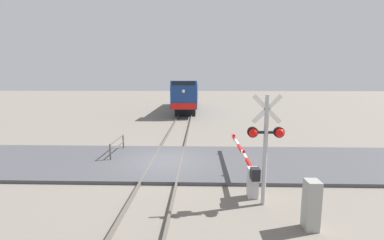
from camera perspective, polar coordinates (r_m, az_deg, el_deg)
The scene contains 9 objects.
ground_plane at distance 13.33m, azimuth -5.45°, elevation -9.28°, with size 160.00×160.00×0.00m, color slate.
rail_track_left at distance 13.41m, azimuth -8.54°, elevation -8.89°, with size 0.08×80.00×0.15m, color #59544C.
rail_track_right at distance 13.24m, azimuth -2.34°, elevation -9.03°, with size 0.08×80.00×0.15m, color #59544C.
road_surface at distance 13.30m, azimuth -5.46°, elevation -8.98°, with size 36.00×5.56×0.15m, color #47474C.
locomotive at distance 35.34m, azimuth -0.98°, elevation 5.56°, with size 2.72×17.86×3.96m.
crossing_signal at distance 8.78m, azimuth 15.69°, elevation -3.94°, with size 1.18×0.33×3.68m.
crossing_gate at distance 10.48m, azimuth 12.07°, elevation -10.18°, with size 0.36×6.28×1.20m.
utility_cabinet at distance 8.30m, azimuth 24.42°, elevation -16.42°, with size 0.37×0.44×1.41m, color #999993.
guard_railing at distance 14.84m, azimuth -15.87°, elevation -5.23°, with size 0.08×2.34×0.95m.
Camera 1 is at (1.61, -12.57, 4.14)m, focal length 24.65 mm.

